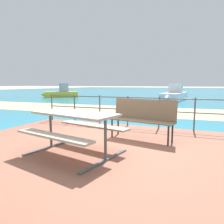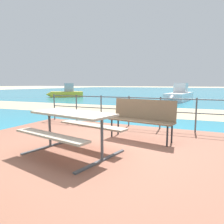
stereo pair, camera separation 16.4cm
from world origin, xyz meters
name	(u,v)px [view 2 (the right image)]	position (x,y,z in m)	size (l,w,h in m)	color
ground_plane	(90,150)	(0.00, 0.00, 0.00)	(240.00, 240.00, 0.00)	beige
patio_paving	(90,148)	(0.00, 0.00, 0.03)	(6.40, 5.20, 0.06)	#935B47
sea_water	(192,91)	(0.00, 40.00, 0.01)	(90.00, 90.00, 0.01)	teal
beach_strip	(156,112)	(0.00, 6.62, 0.01)	(54.00, 3.93, 0.01)	tan
picnic_table	(73,123)	(-0.10, -0.47, 0.66)	(1.89, 1.63, 0.79)	tan
park_bench	(142,116)	(0.81, 1.08, 0.63)	(1.64, 0.69, 0.96)	#7A6047
railing_fence	(129,107)	(0.00, 2.42, 0.65)	(5.94, 0.04, 0.95)	#4C5156
boat_near	(179,95)	(0.26, 14.49, 0.45)	(1.95, 5.47, 1.45)	silver
boat_far	(67,93)	(-11.44, 14.63, 0.44)	(3.71, 3.22, 1.47)	yellow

